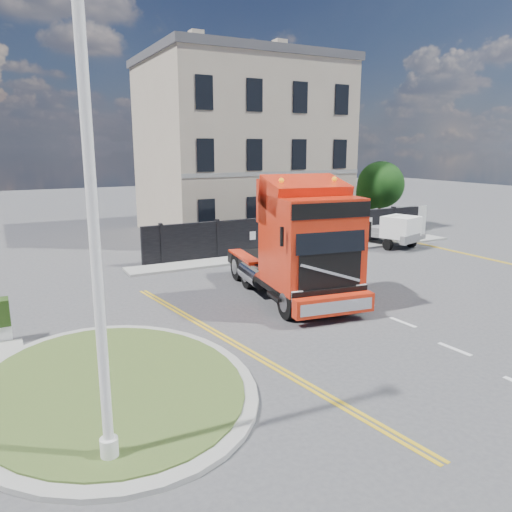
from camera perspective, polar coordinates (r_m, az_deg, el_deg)
ground at (r=18.09m, az=4.06°, el=-6.23°), size 120.00×120.00×0.00m
traffic_island at (r=13.04m, az=-16.24°, el=-13.99°), size 6.80×6.80×0.17m
hoarding_fence at (r=28.66m, az=5.83°, el=2.76°), size 18.80×0.25×2.00m
georgian_building at (r=34.51m, az=-1.80°, el=12.41°), size 12.30×10.30×12.80m
tree at (r=35.59m, az=13.78°, el=7.67°), size 3.20×3.20×4.80m
pavement_far at (r=27.79m, az=5.85°, el=0.49°), size 20.00×1.60×0.12m
truck at (r=18.64m, az=5.24°, el=0.88°), size 3.83×7.98×4.60m
flatbed_pickup at (r=30.16m, az=15.47°, el=2.88°), size 3.05×4.90×1.88m
lamppost_island at (r=8.78m, az=-18.04°, el=2.88°), size 0.26×0.52×8.47m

